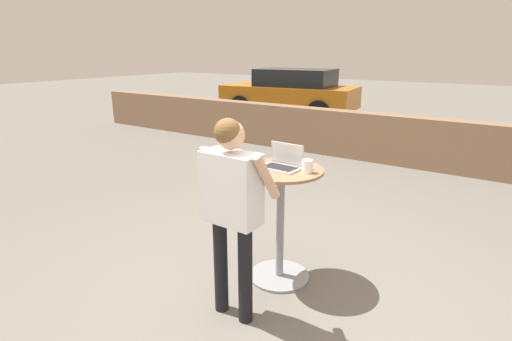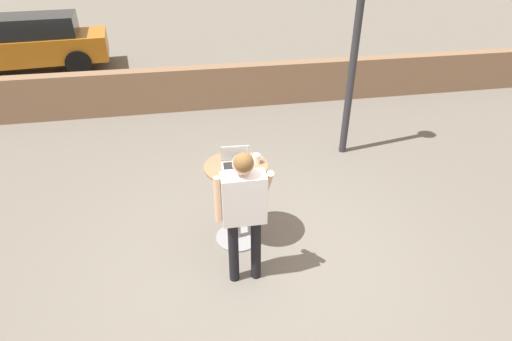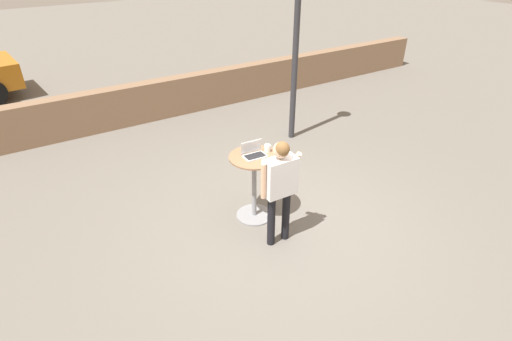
{
  "view_description": "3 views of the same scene",
  "coord_description": "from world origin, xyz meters",
  "px_view_note": "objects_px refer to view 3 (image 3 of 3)",
  "views": [
    {
      "loc": [
        1.43,
        -2.38,
        2.04
      ],
      "look_at": [
        -0.34,
        0.24,
        1.08
      ],
      "focal_mm": 28.0,
      "sensor_mm": 36.0,
      "label": 1
    },
    {
      "loc": [
        -0.75,
        -3.42,
        3.33
      ],
      "look_at": [
        -0.03,
        0.27,
        1.09
      ],
      "focal_mm": 28.0,
      "sensor_mm": 36.0,
      "label": 2
    },
    {
      "loc": [
        -2.87,
        -3.79,
        3.8
      ],
      "look_at": [
        -0.41,
        0.12,
        1.05
      ],
      "focal_mm": 28.0,
      "sensor_mm": 36.0,
      "label": 3
    }
  ],
  "objects_px": {
    "laptop": "(254,153)",
    "cafe_table": "(254,181)",
    "street_lamp": "(297,14)",
    "coffee_mug": "(267,148)",
    "standing_person": "(280,181)"
  },
  "relations": [
    {
      "from": "laptop",
      "to": "standing_person",
      "type": "relative_size",
      "value": 0.21
    },
    {
      "from": "street_lamp",
      "to": "coffee_mug",
      "type": "bearing_deg",
      "value": -134.83
    },
    {
      "from": "laptop",
      "to": "cafe_table",
      "type": "bearing_deg",
      "value": -97.11
    },
    {
      "from": "coffee_mug",
      "to": "street_lamp",
      "type": "height_order",
      "value": "street_lamp"
    },
    {
      "from": "coffee_mug",
      "to": "cafe_table",
      "type": "bearing_deg",
      "value": -175.72
    },
    {
      "from": "cafe_table",
      "to": "street_lamp",
      "type": "distance_m",
      "value": 3.48
    },
    {
      "from": "cafe_table",
      "to": "laptop",
      "type": "bearing_deg",
      "value": 82.89
    },
    {
      "from": "coffee_mug",
      "to": "standing_person",
      "type": "relative_size",
      "value": 0.08
    },
    {
      "from": "laptop",
      "to": "standing_person",
      "type": "height_order",
      "value": "standing_person"
    },
    {
      "from": "laptop",
      "to": "street_lamp",
      "type": "relative_size",
      "value": 0.09
    },
    {
      "from": "cafe_table",
      "to": "coffee_mug",
      "type": "height_order",
      "value": "coffee_mug"
    },
    {
      "from": "laptop",
      "to": "street_lamp",
      "type": "xyz_separation_m",
      "value": [
        2.17,
        1.95,
        1.42
      ]
    },
    {
      "from": "cafe_table",
      "to": "street_lamp",
      "type": "relative_size",
      "value": 0.27
    },
    {
      "from": "standing_person",
      "to": "street_lamp",
      "type": "relative_size",
      "value": 0.41
    },
    {
      "from": "standing_person",
      "to": "street_lamp",
      "type": "bearing_deg",
      "value": 50.22
    }
  ]
}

